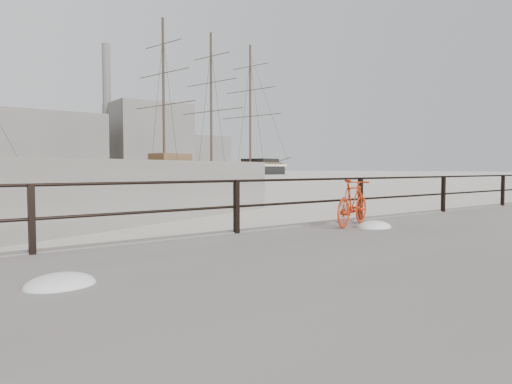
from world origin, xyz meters
TOP-DOWN VIEW (x-y plane):
  - ground at (0.00, 0.00)m, footprint 400.00×400.00m
  - guardrail at (0.00, -0.15)m, footprint 28.00×0.10m
  - bicycle at (-4.45, -0.75)m, footprint 1.62×0.80m
  - barque_black at (41.26, 80.07)m, footprint 60.35×30.87m
  - industrial_west at (20.00, 140.00)m, footprint 32.00×18.00m
  - industrial_mid at (55.00, 145.00)m, footprint 26.00×20.00m
  - industrial_east at (78.00, 150.00)m, footprint 20.00×16.00m
  - smokestack at (42.00, 150.00)m, footprint 2.80×2.80m

SIDE VIEW (x-z plane):
  - ground at x=0.00m, z-range 0.00..0.00m
  - barque_black at x=41.26m, z-range -16.39..16.39m
  - bicycle at x=-4.45m, z-range 0.35..1.34m
  - guardrail at x=0.00m, z-range 0.35..1.35m
  - industrial_east at x=78.00m, z-range 0.00..14.00m
  - industrial_west at x=20.00m, z-range 0.00..18.00m
  - industrial_mid at x=55.00m, z-range 0.00..24.00m
  - smokestack at x=42.00m, z-range 0.00..44.00m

